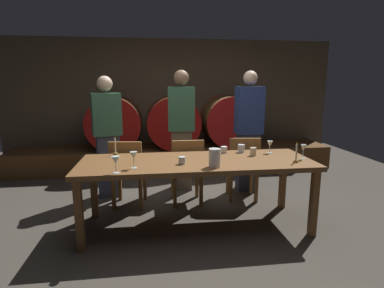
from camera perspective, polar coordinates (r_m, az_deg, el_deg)
ground_plane at (r=3.70m, az=-0.62°, el=-13.94°), size 8.36×8.36×0.00m
back_wall at (r=6.21m, az=-3.87°, el=7.79°), size 6.43×0.24×2.41m
barrel_shelf at (r=5.81m, az=-3.38°, el=-2.43°), size 5.79×0.90×0.41m
wine_barrel_left at (r=5.72m, az=-14.13°, el=3.84°), size 0.94×0.83×0.94m
wine_barrel_center at (r=5.69m, az=-3.56°, el=4.13°), size 0.94×0.83×0.94m
wine_barrel_right at (r=5.86m, az=6.67°, el=4.27°), size 0.94×0.83×0.94m
dining_table at (r=3.32m, az=0.89°, el=-4.18°), size 2.49×0.88×0.76m
chair_left at (r=3.98m, az=-11.85°, el=-4.85°), size 0.45×0.45×0.88m
chair_center at (r=3.98m, az=-0.94°, el=-4.60°), size 0.41×0.41×0.88m
chair_right at (r=4.19m, az=9.47°, el=-3.94°), size 0.45×0.45×0.88m
guest_left at (r=4.37m, az=-15.46°, el=1.38°), size 0.43×0.33×1.67m
guest_center at (r=4.50m, az=-1.95°, el=2.73°), size 0.40×0.27×1.76m
guest_right at (r=4.56m, az=10.47°, el=2.51°), size 0.39×0.25×1.75m
candle_left at (r=3.64m, az=-14.07°, el=-1.04°), size 0.05×0.05×0.22m
candle_right at (r=3.38m, az=18.80°, el=-2.23°), size 0.05×0.05×0.22m
pitcher at (r=3.03m, az=4.23°, el=-2.58°), size 0.12×0.12×0.18m
wine_glass_far_left at (r=2.89m, az=-14.04°, el=-3.02°), size 0.08×0.08×0.16m
wine_glass_center_left at (r=3.03m, az=-10.81°, el=-2.21°), size 0.07×0.07×0.16m
wine_glass_center_right at (r=3.74m, az=14.29°, el=-0.08°), size 0.07×0.07×0.14m
wine_glass_far_right at (r=3.56m, az=20.02°, el=-0.78°), size 0.06×0.06×0.16m
cup_far_left at (r=3.15m, az=-1.88°, el=-3.07°), size 0.07×0.07×0.08m
cup_center_left at (r=3.67m, az=5.98°, el=-1.05°), size 0.08×0.08×0.08m
cup_center_right at (r=3.72m, az=9.15°, el=-0.81°), size 0.08×0.08×0.09m
cup_far_right at (r=3.57m, az=11.32°, el=-1.39°), size 0.07×0.07×0.09m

